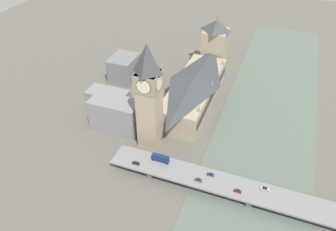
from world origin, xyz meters
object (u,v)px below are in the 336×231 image
at_px(victoria_tower, 215,45).
at_px(double_decker_bus_mid, 160,158).
at_px(parliament_hall, 194,90).
at_px(road_bridge, 251,192).
at_px(car_northbound_lead, 238,191).
at_px(car_southbound_lead, 211,174).
at_px(car_northbound_mid, 136,163).
at_px(car_northbound_tail, 265,189).
at_px(car_southbound_mid, 198,180).
at_px(clock_tower, 149,95).

xyz_separation_m(victoria_tower, double_decker_bus_mid, (-1.80, 132.09, -13.75)).
bearing_deg(parliament_hall, victoria_tower, -89.94).
relative_size(road_bridge, car_northbound_lead, 40.95).
distance_m(road_bridge, car_southbound_lead, 24.41).
bearing_deg(car_northbound_mid, car_northbound_tail, -174.12).
distance_m(double_decker_bus_mid, car_southbound_mid, 26.64).
relative_size(clock_tower, car_northbound_mid, 15.98).
bearing_deg(car_southbound_mid, car_southbound_lead, -129.86).
bearing_deg(double_decker_bus_mid, car_southbound_lead, 179.45).
bearing_deg(victoria_tower, road_bridge, 112.81).
xyz_separation_m(clock_tower, car_southbound_mid, (-40.53, 25.93, -31.35)).
height_order(clock_tower, car_southbound_lead, clock_tower).
bearing_deg(car_northbound_tail, car_northbound_mid, 5.88).
bearing_deg(victoria_tower, car_northbound_tail, 115.65).
xyz_separation_m(clock_tower, double_decker_bus_mid, (-14.80, 19.28, -29.49)).
bearing_deg(car_northbound_tail, double_decker_bus_mid, 0.22).
xyz_separation_m(parliament_hall, car_northbound_lead, (-49.75, 80.63, -4.68)).
bearing_deg(parliament_hall, car_northbound_lead, 121.68).
bearing_deg(clock_tower, car_northbound_lead, 157.55).
bearing_deg(road_bridge, car_southbound_lead, -7.28).
bearing_deg(car_southbound_mid, victoria_tower, -78.78).
relative_size(parliament_hall, victoria_tower, 1.81).
xyz_separation_m(double_decker_bus_mid, car_northbound_mid, (12.80, 7.42, -1.82)).
bearing_deg(car_northbound_mid, car_southbound_mid, -178.86).
bearing_deg(car_northbound_lead, clock_tower, -22.45).
bearing_deg(car_northbound_tail, victoria_tower, -64.35).
distance_m(victoria_tower, car_southbound_lead, 137.30).
height_order(double_decker_bus_mid, car_southbound_mid, double_decker_bus_mid).
height_order(clock_tower, double_decker_bus_mid, clock_tower).
relative_size(clock_tower, victoria_tower, 1.46).
height_order(car_northbound_lead, car_southbound_lead, car_northbound_lead).
relative_size(parliament_hall, clock_tower, 1.23).
bearing_deg(car_northbound_mid, car_southbound_lead, -170.78).
xyz_separation_m(victoria_tower, car_southbound_mid, (-27.53, 138.74, -15.60)).
bearing_deg(clock_tower, double_decker_bus_mid, 127.51).
xyz_separation_m(parliament_hall, car_southbound_lead, (-32.78, 74.25, -4.74)).
bearing_deg(car_northbound_lead, victoria_tower, -70.25).
xyz_separation_m(parliament_hall, double_decker_bus_mid, (-1.74, 73.95, -2.84)).
relative_size(car_northbound_lead, car_northbound_tail, 0.85).
xyz_separation_m(victoria_tower, road_bridge, (-56.98, 135.48, -17.39)).
height_order(double_decker_bus_mid, car_northbound_tail, double_decker_bus_mid).
relative_size(road_bridge, car_southbound_mid, 40.27).
height_order(parliament_hall, car_northbound_mid, parliament_hall).
xyz_separation_m(clock_tower, car_northbound_lead, (-62.81, 25.95, -31.34)).
relative_size(clock_tower, car_northbound_tail, 15.04).
distance_m(road_bridge, car_southbound_mid, 29.69).
height_order(car_northbound_mid, car_northbound_tail, car_northbound_tail).
relative_size(road_bridge, car_southbound_lead, 41.20).
distance_m(victoria_tower, car_northbound_lead, 148.26).
relative_size(car_northbound_mid, car_northbound_tail, 0.94).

